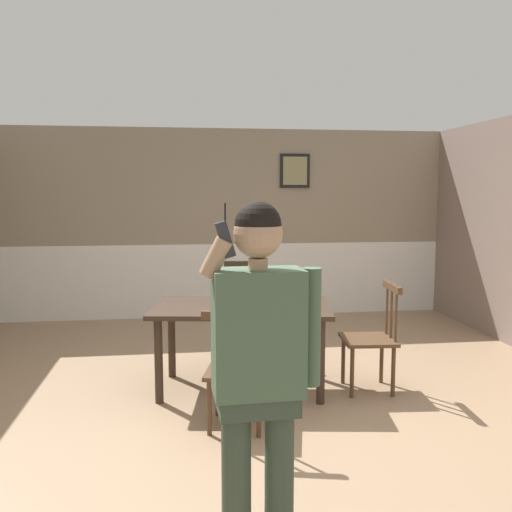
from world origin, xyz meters
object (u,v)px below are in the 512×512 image
(dining_table, at_px, (241,317))
(chair_near_window, at_px, (372,338))
(chair_by_doorway, at_px, (244,316))
(chair_at_table_head, at_px, (236,369))
(person_figure, at_px, (259,358))

(dining_table, relative_size, chair_near_window, 1.73)
(dining_table, distance_m, chair_near_window, 1.18)
(chair_by_doorway, bearing_deg, chair_at_table_head, 90.89)
(chair_by_doorway, relative_size, chair_at_table_head, 1.12)
(dining_table, bearing_deg, chair_at_table_head, -98.62)
(chair_by_doorway, bearing_deg, dining_table, 90.97)
(chair_at_table_head, bearing_deg, person_figure, -78.37)
(chair_at_table_head, bearing_deg, chair_near_window, 39.87)
(chair_at_table_head, height_order, person_figure, person_figure)
(chair_at_table_head, bearing_deg, dining_table, 94.46)
(chair_near_window, relative_size, person_figure, 0.56)
(chair_at_table_head, distance_m, person_figure, 1.60)
(chair_at_table_head, relative_size, person_figure, 0.54)
(chair_near_window, xyz_separation_m, chair_by_doorway, (-1.03, 0.98, 0.00))
(chair_by_doorway, height_order, chair_at_table_head, chair_by_doorway)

